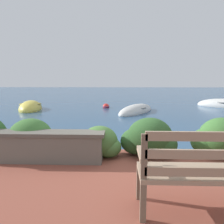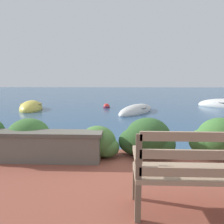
# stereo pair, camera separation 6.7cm
# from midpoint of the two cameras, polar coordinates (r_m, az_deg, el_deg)

# --- Properties ---
(ground_plane) EXTENTS (80.00, 80.00, 0.00)m
(ground_plane) POSITION_cam_midpoint_polar(r_m,az_deg,el_deg) (4.57, 4.19, -12.35)
(ground_plane) COLOR navy
(park_bench) EXTENTS (1.45, 0.48, 0.93)m
(park_bench) POSITION_cam_midpoint_polar(r_m,az_deg,el_deg) (2.52, 23.32, -13.72)
(park_bench) COLOR brown
(park_bench) RESTS_ON patio_terrace
(stone_wall) EXTENTS (1.89, 0.39, 0.52)m
(stone_wall) POSITION_cam_midpoint_polar(r_m,az_deg,el_deg) (3.96, -16.33, -8.56)
(stone_wall) COLOR #666056
(stone_wall) RESTS_ON patio_terrace
(hedge_clump_left) EXTENTS (1.01, 0.73, 0.69)m
(hedge_clump_left) POSITION_cam_midpoint_polar(r_m,az_deg,el_deg) (4.41, -21.00, -6.60)
(hedge_clump_left) COLOR #38662D
(hedge_clump_left) RESTS_ON patio_terrace
(hedge_clump_centre) EXTENTS (0.83, 0.60, 0.57)m
(hedge_clump_centre) POSITION_cam_midpoint_polar(r_m,az_deg,el_deg) (4.05, -3.89, -8.12)
(hedge_clump_centre) COLOR #426B33
(hedge_clump_centre) RESTS_ON patio_terrace
(hedge_clump_right) EXTENTS (1.04, 0.75, 0.71)m
(hedge_clump_right) POSITION_cam_midpoint_polar(r_m,az_deg,el_deg) (4.13, 9.15, -7.01)
(hedge_clump_right) COLOR #284C23
(hedge_clump_right) RESTS_ON patio_terrace
(hedge_clump_far_right) EXTENTS (1.05, 0.76, 0.72)m
(hedge_clump_far_right) POSITION_cam_midpoint_polar(r_m,az_deg,el_deg) (4.51, 26.21, -6.42)
(hedge_clump_far_right) COLOR #38662D
(hedge_clump_far_right) RESTS_ON patio_terrace
(rowboat_nearest) EXTENTS (2.39, 3.28, 0.69)m
(rowboat_nearest) POSITION_cam_midpoint_polar(r_m,az_deg,el_deg) (10.87, 6.14, 0.23)
(rowboat_nearest) COLOR silver
(rowboat_nearest) RESTS_ON ground_plane
(rowboat_mid) EXTENTS (1.61, 2.68, 0.87)m
(rowboat_mid) POSITION_cam_midpoint_polar(r_m,az_deg,el_deg) (12.50, -20.64, 0.89)
(rowboat_mid) COLOR #DBC64C
(rowboat_mid) RESTS_ON ground_plane
(rowboat_far) EXTENTS (3.10, 2.64, 0.85)m
(rowboat_far) POSITION_cam_midpoint_polar(r_m,az_deg,el_deg) (14.45, 27.16, 1.45)
(rowboat_far) COLOR silver
(rowboat_far) RESTS_ON ground_plane
(mooring_buoy) EXTENTS (0.41, 0.41, 0.37)m
(mooring_buoy) POSITION_cam_midpoint_polar(r_m,az_deg,el_deg) (12.49, -1.74, 1.40)
(mooring_buoy) COLOR red
(mooring_buoy) RESTS_ON ground_plane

